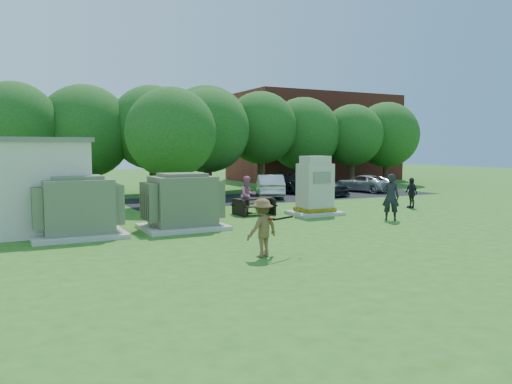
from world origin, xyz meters
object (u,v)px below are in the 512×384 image
generator_cabinet (315,189)px  person_at_picnic (248,195)px  batter (262,228)px  car_white (193,188)px  car_silver_a (270,186)px  transformer_left (78,208)px  picnic_table (254,204)px  car_dark (314,184)px  person_by_generator (391,197)px  car_silver_b (363,183)px  transformer_right (183,203)px  person_walking_right (411,193)px

generator_cabinet → person_at_picnic: bearing=149.5°
batter → person_at_picnic: (3.62, 8.26, 0.06)m
car_white → car_silver_a: (4.86, -0.27, -0.04)m
transformer_left → picnic_table: size_ratio=1.72×
car_dark → car_white: bearing=159.8°
person_by_generator → car_white: size_ratio=0.45×
car_silver_a → car_silver_b: 7.69m
transformer_right → car_silver_a: bearing=46.2°
transformer_left → batter: bearing=-54.0°
car_white → car_silver_b: (12.53, 0.32, -0.16)m
batter → car_silver_b: (15.89, 15.18, -0.23)m
transformer_left → generator_cabinet: 10.37m
person_at_picnic → car_silver_b: person_at_picnic is taller
person_by_generator → car_silver_b: (7.89, 11.41, -0.39)m
person_at_picnic → picnic_table: bearing=-71.8°
batter → picnic_table: bearing=-132.5°
transformer_right → batter: size_ratio=1.85×
generator_cabinet → car_silver_b: (9.66, 8.46, -0.58)m
transformer_left → picnic_table: bearing=16.6°
picnic_table → car_white: bearing=93.3°
picnic_table → car_white: size_ratio=0.40×
picnic_table → person_at_picnic: bearing=115.7°
picnic_table → person_by_generator: bearing=-44.6°
picnic_table → person_at_picnic: size_ratio=1.01×
transformer_left → car_silver_b: 22.14m
person_at_picnic → car_silver_a: 7.83m
transformer_right → generator_cabinet: generator_cabinet is taller
transformer_left → person_by_generator: transformer_left is taller
transformer_right → batter: transformer_right is taller
car_dark → person_by_generator: bearing=-126.0°
batter → transformer_right: bearing=-103.4°
car_silver_b → picnic_table: bearing=16.1°
car_white → person_walking_right: bearing=-21.8°
person_by_generator → person_at_picnic: size_ratio=1.12×
transformer_right → generator_cabinet: (6.61, 1.11, 0.19)m
transformer_right → car_dark: transformer_right is taller
car_silver_a → picnic_table: bearing=80.1°
car_silver_a → car_dark: (3.23, 0.02, 0.01)m
person_at_picnic → car_white: size_ratio=0.40×
person_at_picnic → car_white: person_at_picnic is taller
transformer_left → car_white: 11.87m
batter → car_silver_a: bearing=-136.6°
generator_cabinet → person_by_generator: size_ratio=1.36×
person_by_generator → generator_cabinet: bearing=-20.7°
transformer_right → generator_cabinet: bearing=9.5°
transformer_right → car_silver_b: bearing=30.5°
car_silver_a → person_by_generator: bearing=112.8°
batter → person_walking_right: (11.92, 6.60, -0.04)m
picnic_table → car_dark: car_dark is taller
person_walking_right → car_silver_a: person_walking_right is taller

